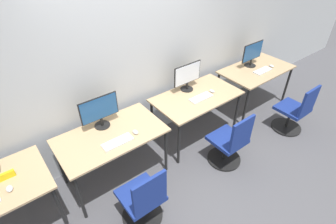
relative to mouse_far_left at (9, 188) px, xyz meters
The scene contains 19 objects.
ground_plane 2.02m from the mouse_far_left, ahead, with size 20.00×20.00×0.00m, color #4C4C51.
wall_back 2.05m from the mouse_far_left, 18.54° to the left, with size 12.00×0.05×2.80m.
mouse_far_left is the anchor object (origin of this frame).
desk_left 1.15m from the mouse_far_left, ahead, with size 1.29×0.74×0.75m.
monitor_left 1.21m from the mouse_far_left, 16.67° to the left, with size 0.49×0.19×0.42m.
keyboard_left 1.14m from the mouse_far_left, ahead, with size 0.37×0.14×0.02m.
mouse_left 1.40m from the mouse_far_left, ahead, with size 0.06×0.09×0.03m.
office_chair_left 1.33m from the mouse_far_left, 30.71° to the right, with size 0.48×0.48×0.86m.
desk_right 2.56m from the mouse_far_left, ahead, with size 1.29×0.74×0.75m.
monitor_right 2.59m from the mouse_far_left, ahead, with size 0.49×0.19×0.42m.
keyboard_right 2.56m from the mouse_far_left, ahead, with size 0.37×0.14×0.02m.
mouse_right 2.81m from the mouse_far_left, ahead, with size 0.06×0.09×0.03m.
office_chair_right 2.64m from the mouse_far_left, 13.57° to the right, with size 0.48×0.48×0.86m.
desk_far_right 3.97m from the mouse_far_left, ahead, with size 1.29×0.74×0.75m.
monitor_far_right 3.98m from the mouse_far_left, ahead, with size 0.49×0.19×0.42m.
keyboard_far_right 3.97m from the mouse_far_left, ahead, with size 0.37×0.14×0.02m.
mouse_far_right 4.23m from the mouse_far_left, ahead, with size 0.06×0.09×0.03m.
office_chair_far_right 4.00m from the mouse_far_left, 10.93° to the right, with size 0.48×0.48×0.86m.
placard_far_left 0.16m from the mouse_far_left, 85.81° to the left, with size 0.16×0.03×0.08m.
Camera 1 is at (-1.61, -1.94, 2.85)m, focal length 28.00 mm.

